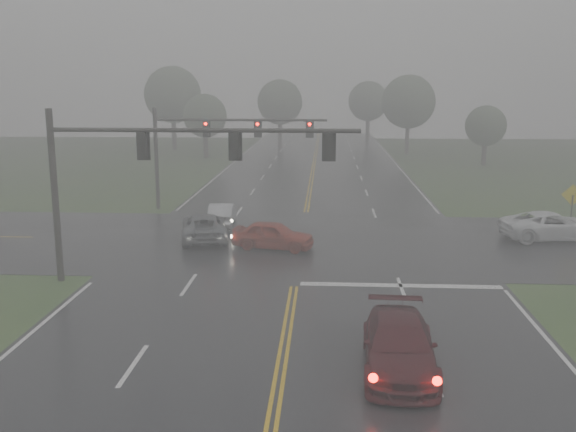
# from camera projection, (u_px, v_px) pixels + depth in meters

# --- Properties ---
(main_road) EXTENTS (18.00, 160.00, 0.02)m
(main_road) POSITION_uv_depth(u_px,v_px,m) (300.00, 251.00, 32.90)
(main_road) COLOR black
(main_road) RESTS_ON ground
(cross_street) EXTENTS (120.00, 14.00, 0.02)m
(cross_street) POSITION_uv_depth(u_px,v_px,m) (301.00, 241.00, 34.85)
(cross_street) COLOR black
(cross_street) RESTS_ON ground
(stop_bar) EXTENTS (8.50, 0.50, 0.01)m
(stop_bar) POSITION_uv_depth(u_px,v_px,m) (400.00, 286.00, 27.16)
(stop_bar) COLOR silver
(stop_bar) RESTS_ON ground
(sedan_maroon) EXTENTS (2.38, 5.32, 1.52)m
(sedan_maroon) POSITION_uv_depth(u_px,v_px,m) (398.00, 370.00, 19.22)
(sedan_maroon) COLOR #3D0B0F
(sedan_maroon) RESTS_ON ground
(sedan_red) EXTENTS (4.49, 2.55, 1.44)m
(sedan_red) POSITION_uv_depth(u_px,v_px,m) (273.00, 249.00, 33.28)
(sedan_red) COLOR #9D1D0E
(sedan_red) RESTS_ON ground
(sedan_silver) EXTENTS (1.67, 4.17, 1.35)m
(sedan_silver) POSITION_uv_depth(u_px,v_px,m) (223.00, 225.00, 38.93)
(sedan_silver) COLOR #B0B2B8
(sedan_silver) RESTS_ON ground
(car_grey) EXTENTS (3.36, 5.52, 1.43)m
(car_grey) POSITION_uv_depth(u_px,v_px,m) (204.00, 240.00, 35.24)
(car_grey) COLOR #585B5F
(car_grey) RESTS_ON ground
(pickup_white) EXTENTS (5.79, 3.31, 1.52)m
(pickup_white) POSITION_uv_depth(u_px,v_px,m) (551.00, 240.00, 35.26)
(pickup_white) COLOR white
(pickup_white) RESTS_ON ground
(signal_gantry_near) EXTENTS (13.02, 0.32, 7.41)m
(signal_gantry_near) POSITION_uv_depth(u_px,v_px,m) (146.00, 162.00, 26.68)
(signal_gantry_near) COLOR black
(signal_gantry_near) RESTS_ON ground
(signal_gantry_far) EXTENTS (11.66, 0.35, 6.87)m
(signal_gantry_far) POSITION_uv_depth(u_px,v_px,m) (208.00, 139.00, 42.92)
(signal_gantry_far) COLOR black
(signal_gantry_far) RESTS_ON ground
(sign_diamond_east) EXTENTS (1.20, 0.30, 2.92)m
(sign_diamond_east) POSITION_uv_depth(u_px,v_px,m) (572.00, 201.00, 35.90)
(sign_diamond_east) COLOR black
(sign_diamond_east) RESTS_ON ground
(tree_nw_a) EXTENTS (4.99, 4.99, 7.32)m
(tree_nw_a) POSITION_uv_depth(u_px,v_px,m) (205.00, 116.00, 73.34)
(tree_nw_a) COLOR #2D241D
(tree_nw_a) RESTS_ON ground
(tree_ne_a) EXTENTS (6.49, 6.49, 9.54)m
(tree_ne_a) POSITION_uv_depth(u_px,v_px,m) (409.00, 102.00, 77.56)
(tree_ne_a) COLOR #2D241D
(tree_ne_a) RESTS_ON ground
(tree_n_mid) EXTENTS (6.16, 6.16, 9.05)m
(tree_n_mid) POSITION_uv_depth(u_px,v_px,m) (280.00, 102.00, 87.58)
(tree_n_mid) COLOR #2D241D
(tree_n_mid) RESTS_ON ground
(tree_e_near) EXTENTS (4.25, 4.25, 6.24)m
(tree_e_near) POSITION_uv_depth(u_px,v_px,m) (486.00, 126.00, 66.91)
(tree_e_near) COLOR #2D241D
(tree_e_near) RESTS_ON ground
(tree_nw_b) EXTENTS (7.28, 7.28, 10.69)m
(tree_nw_b) POSITION_uv_depth(u_px,v_px,m) (173.00, 95.00, 82.39)
(tree_nw_b) COLOR #2D241D
(tree_nw_b) RESTS_ON ground
(tree_n_far) EXTENTS (6.04, 6.04, 8.87)m
(tree_n_far) POSITION_uv_depth(u_px,v_px,m) (368.00, 101.00, 97.06)
(tree_n_far) COLOR #2D241D
(tree_n_far) RESTS_ON ground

